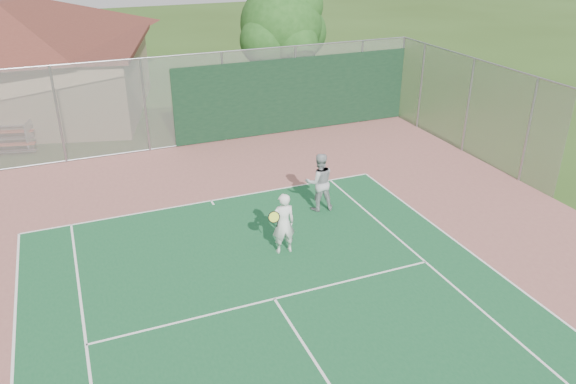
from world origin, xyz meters
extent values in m
cylinder|color=gray|center=(-4.00, 17.00, 1.75)|extent=(0.08, 0.08, 3.50)
cylinder|color=gray|center=(-1.00, 17.00, 1.75)|extent=(0.08, 0.08, 3.50)
cylinder|color=gray|center=(2.00, 17.00, 1.75)|extent=(0.08, 0.08, 3.50)
cylinder|color=gray|center=(5.00, 17.00, 1.75)|extent=(0.08, 0.08, 3.50)
cylinder|color=gray|center=(8.00, 17.00, 1.75)|extent=(0.08, 0.08, 3.50)
cylinder|color=gray|center=(10.00, 17.00, 1.75)|extent=(0.08, 0.08, 3.50)
cylinder|color=gray|center=(0.00, 17.00, 3.50)|extent=(20.00, 0.05, 0.05)
cylinder|color=gray|center=(0.00, 17.00, 0.05)|extent=(20.00, 0.05, 0.05)
cube|color=#999EA0|center=(0.00, 17.00, 1.75)|extent=(20.00, 0.02, 3.50)
cube|color=black|center=(5.00, 16.95, 1.55)|extent=(10.00, 0.04, 3.00)
cylinder|color=gray|center=(10.00, 15.50, 1.75)|extent=(0.08, 0.08, 3.50)
cylinder|color=gray|center=(10.00, 12.50, 1.75)|extent=(0.08, 0.08, 3.50)
cylinder|color=gray|center=(10.00, 9.50, 1.75)|extent=(0.08, 0.08, 3.50)
cube|color=#999EA0|center=(10.00, 12.50, 1.75)|extent=(0.02, 9.00, 3.50)
cube|color=black|center=(-4.30, 19.84, 1.07)|extent=(0.92, 0.06, 2.14)
cube|color=#B2B5BA|center=(-5.05, 19.40, 0.53)|extent=(0.47, 1.69, 1.06)
cylinder|color=#3C2B15|center=(5.39, 19.51, 1.53)|extent=(0.39, 0.39, 3.07)
sphere|color=#1C4816|center=(5.39, 19.51, 3.94)|extent=(3.50, 3.50, 3.50)
sphere|color=#1C4816|center=(6.38, 19.84, 3.50)|extent=(2.41, 2.41, 2.41)
sphere|color=#1C4816|center=(4.52, 19.07, 3.39)|extent=(2.19, 2.19, 2.19)
sphere|color=#1C4816|center=(5.61, 18.52, 3.29)|extent=(1.97, 1.97, 1.97)
sphere|color=#1C4816|center=(5.07, 20.39, 3.72)|extent=(2.19, 2.19, 2.19)
sphere|color=#1C4816|center=(6.05, 19.29, 4.71)|extent=(2.19, 2.19, 2.19)
imported|color=silver|center=(0.97, 8.24, 0.84)|extent=(0.64, 0.44, 1.67)
imported|color=#9C9FA1|center=(2.86, 10.12, 0.89)|extent=(0.96, 0.80, 1.78)
camera|label=1|loc=(-3.71, -3.47, 7.74)|focal=35.00mm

